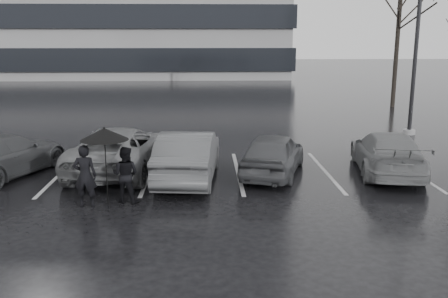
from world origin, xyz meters
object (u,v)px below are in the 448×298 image
pedestrian_left (85,176)px  car_west_a (188,155)px  car_west_c (3,155)px  pedestrian_right (125,175)px  car_main (273,154)px  tree_north (398,35)px  car_west_b (119,149)px  lamp_post (417,31)px  car_east (387,153)px

pedestrian_left → car_west_a: bearing=-135.2°
car_west_c → pedestrian_right: size_ratio=3.11×
car_main → tree_north: tree_north is taller
car_west_b → pedestrian_left: bearing=90.5°
lamp_post → tree_north: size_ratio=1.14×
car_east → tree_north: 16.24m
car_west_b → pedestrian_left: size_ratio=3.23×
car_west_c → car_east: 11.92m
car_main → car_west_b: bearing=11.4°
pedestrian_right → car_west_a: bearing=-112.8°
car_west_b → car_east: 8.46m
car_west_c → car_east: car_west_c is taller
pedestrian_right → lamp_post: 14.56m
pedestrian_right → lamp_post: bearing=-127.3°
tree_north → pedestrian_right: bearing=-128.0°
lamp_post → car_main: bearing=-137.8°
car_west_c → car_east: (11.92, -0.09, -0.01)m
car_west_c → tree_north: (17.64, 14.69, 3.58)m
car_main → car_west_a: size_ratio=0.86×
car_main → car_west_c: bearing=17.2°
car_east → pedestrian_left: bearing=27.4°
car_east → lamp_post: lamp_post is taller
car_west_b → lamp_post: lamp_post is taller
car_main → car_east: car_main is taller
car_west_b → car_main: bearing=179.1°
pedestrian_left → car_east: bearing=-160.3°
car_main → car_west_c: size_ratio=0.85×
car_east → pedestrian_right: (-7.78, -2.52, 0.08)m
car_main → car_east: size_ratio=0.86×
car_main → car_west_a: 2.66m
car_west_b → lamp_post: size_ratio=0.53×
car_main → lamp_post: bearing=-119.8°
tree_north → car_west_c: bearing=-140.2°
car_east → pedestrian_right: bearing=27.6°
car_west_c → tree_north: size_ratio=0.54×
car_east → pedestrian_left: 9.19m
pedestrian_left → tree_north: (14.47, 17.57, 3.45)m
car_west_a → lamp_post: bearing=-139.9°
car_west_a → tree_north: size_ratio=0.53×
lamp_post → car_east: bearing=-117.7°
car_west_c → lamp_post: size_ratio=0.48×
car_west_c → car_east: size_ratio=1.02×
car_west_b → car_west_c: car_west_b is taller
lamp_post → car_west_b: bearing=-154.1°
pedestrian_left → pedestrian_right: pedestrian_left is taller
tree_north → car_west_a: bearing=-128.1°
car_west_c → pedestrian_left: size_ratio=2.89×
car_west_b → car_east: (8.44, -0.54, -0.06)m
car_east → lamp_post: 7.97m
pedestrian_left → tree_north: tree_north is taller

